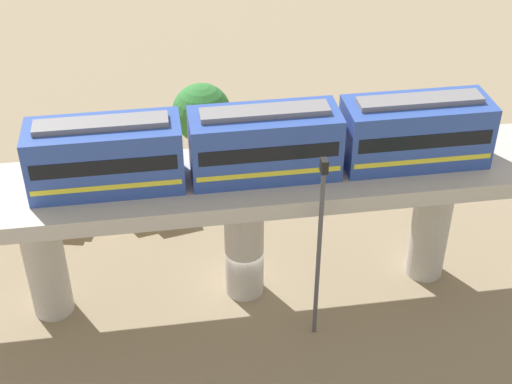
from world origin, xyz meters
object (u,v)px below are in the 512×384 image
object	(u,v)px
train	(265,143)
signal_post	(319,243)
parked_car_orange	(51,212)
parked_car_yellow	(163,204)
tree_mid_lot	(202,113)

from	to	relation	value
train	signal_post	distance (m)	5.02
signal_post	parked_car_orange	bearing A→B (deg)	-129.52
train	parked_car_orange	bearing A→B (deg)	-123.24
train	parked_car_yellow	size ratio (longest dim) A/B	4.58
tree_mid_lot	parked_car_yellow	bearing A→B (deg)	-26.09
signal_post	train	bearing A→B (deg)	-151.21
tree_mid_lot	signal_post	distance (m)	16.85
train	parked_car_yellow	world-z (taller)	train
signal_post	tree_mid_lot	bearing A→B (deg)	-167.27
train	signal_post	size ratio (longest dim) A/B	2.15
parked_car_orange	parked_car_yellow	bearing A→B (deg)	102.53
train	parked_car_yellow	xyz separation A→B (m)	(-7.08, -4.68, -7.72)
train	tree_mid_lot	bearing A→B (deg)	-171.99
train	tree_mid_lot	world-z (taller)	train
tree_mid_lot	parked_car_orange	bearing A→B (deg)	-57.86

